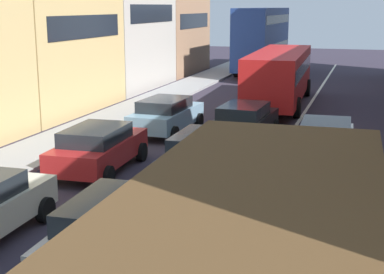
% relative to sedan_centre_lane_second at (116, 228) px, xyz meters
% --- Properties ---
extents(sidewalk_left, '(2.60, 64.00, 0.14)m').
position_rel_sedan_centre_lane_second_xyz_m(sidewalk_left, '(-6.66, 13.00, -0.73)').
color(sidewalk_left, '#969696').
rests_on(sidewalk_left, ground).
extents(lane_stripe_left, '(0.16, 60.00, 0.01)m').
position_rel_sedan_centre_lane_second_xyz_m(lane_stripe_left, '(-1.66, 13.00, -0.79)').
color(lane_stripe_left, silver).
rests_on(lane_stripe_left, ground).
extents(lane_stripe_right, '(0.16, 60.00, 0.01)m').
position_rel_sedan_centre_lane_second_xyz_m(lane_stripe_right, '(1.74, 13.00, -0.79)').
color(lane_stripe_right, silver).
rests_on(lane_stripe_right, ground).
extents(sedan_centre_lane_second, '(2.22, 4.38, 1.49)m').
position_rel_sedan_centre_lane_second_xyz_m(sedan_centre_lane_second, '(0.00, 0.00, 0.00)').
color(sedan_centre_lane_second, gray).
rests_on(sedan_centre_lane_second, ground).
extents(hatchback_centre_lane_third, '(2.07, 4.30, 1.49)m').
position_rel_sedan_centre_lane_second_xyz_m(hatchback_centre_lane_third, '(0.07, 6.17, 0.00)').
color(hatchback_centre_lane_third, '#194C8C').
rests_on(hatchback_centre_lane_third, ground).
extents(sedan_left_lane_third, '(2.22, 4.38, 1.49)m').
position_rel_sedan_centre_lane_second_xyz_m(sedan_left_lane_third, '(-3.43, 5.99, 0.00)').
color(sedan_left_lane_third, '#A51E1E').
rests_on(sedan_left_lane_third, ground).
extents(coupe_centre_lane_fourth, '(2.22, 4.38, 1.49)m').
position_rel_sedan_centre_lane_second_xyz_m(coupe_centre_lane_fourth, '(0.15, 11.49, 0.00)').
color(coupe_centre_lane_fourth, black).
rests_on(coupe_centre_lane_fourth, ground).
extents(sedan_left_lane_fourth, '(2.22, 4.38, 1.49)m').
position_rel_sedan_centre_lane_second_xyz_m(sedan_left_lane_fourth, '(-3.28, 11.92, 0.00)').
color(sedan_left_lane_fourth, '#759EB7').
rests_on(sedan_left_lane_fourth, ground).
extents(sedan_right_lane_behind_truck, '(2.13, 4.34, 1.49)m').
position_rel_sedan_centre_lane_second_xyz_m(sedan_right_lane_behind_truck, '(3.27, 3.26, 0.00)').
color(sedan_right_lane_behind_truck, '#B29319').
rests_on(sedan_right_lane_behind_truck, ground).
extents(wagon_right_lane_far, '(2.19, 4.36, 1.49)m').
position_rel_sedan_centre_lane_second_xyz_m(wagon_right_lane_far, '(3.46, 9.02, 0.00)').
color(wagon_right_lane_far, silver).
rests_on(wagon_right_lane_far, ground).
extents(bus_mid_queue_primary, '(3.11, 10.59, 2.90)m').
position_rel_sedan_centre_lane_second_xyz_m(bus_mid_queue_primary, '(0.17, 19.98, 0.96)').
color(bus_mid_queue_primary, '#B21919').
rests_on(bus_mid_queue_primary, ground).
extents(bus_far_queue_secondary, '(2.90, 10.53, 5.06)m').
position_rel_sedan_centre_lane_second_xyz_m(bus_far_queue_secondary, '(-3.56, 34.71, 2.03)').
color(bus_far_queue_secondary, navy).
rests_on(bus_far_queue_secondary, ground).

